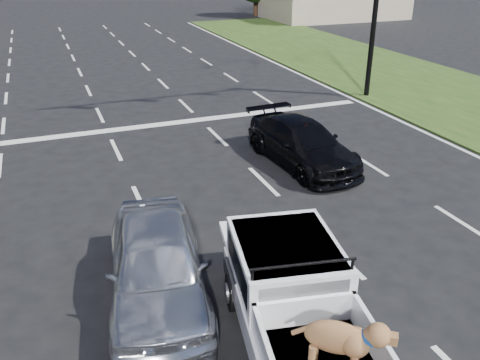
% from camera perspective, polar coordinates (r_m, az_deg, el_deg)
% --- Properties ---
extents(ground, '(160.00, 160.00, 0.00)m').
position_cam_1_polar(ground, '(10.59, 2.74, -10.20)').
color(ground, black).
rests_on(ground, ground).
extents(road_markings, '(17.75, 60.00, 0.01)m').
position_cam_1_polar(road_markings, '(16.08, -6.80, 2.50)').
color(road_markings, silver).
rests_on(road_markings, ground).
extents(pickup_truck, '(2.64, 5.12, 1.83)m').
position_cam_1_polar(pickup_truck, '(8.18, 6.90, -15.00)').
color(pickup_truck, black).
rests_on(pickup_truck, ground).
extents(silver_sedan, '(2.46, 4.60, 1.49)m').
position_cam_1_polar(silver_sedan, '(9.58, -9.31, -9.38)').
color(silver_sedan, silver).
rests_on(silver_sedan, ground).
extents(black_coupe, '(2.20, 4.68, 1.32)m').
position_cam_1_polar(black_coupe, '(15.44, 6.99, 4.13)').
color(black_coupe, black).
rests_on(black_coupe, ground).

